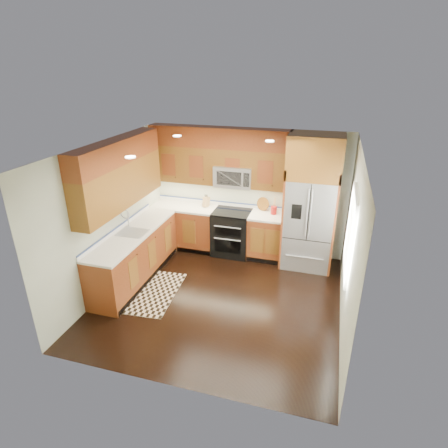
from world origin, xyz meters
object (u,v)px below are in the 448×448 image
(rug, at_px, (153,292))
(knife_block, at_px, (206,202))
(refrigerator, at_px, (311,203))
(utensil_crock, at_px, (274,208))
(range, at_px, (232,233))

(rug, relative_size, knife_block, 5.25)
(refrigerator, bearing_deg, utensil_crock, 166.92)
(range, height_order, refrigerator, refrigerator)
(refrigerator, xyz_separation_m, knife_block, (-2.15, 0.18, -0.26))
(knife_block, bearing_deg, rug, -99.94)
(utensil_crock, bearing_deg, rug, -132.25)
(knife_block, relative_size, utensil_crock, 0.78)
(rug, bearing_deg, utensil_crock, 43.39)
(range, relative_size, rug, 0.68)
(refrigerator, bearing_deg, knife_block, 175.13)
(range, height_order, utensil_crock, utensil_crock)
(range, bearing_deg, knife_block, 166.43)
(range, height_order, rug, range)
(knife_block, height_order, utensil_crock, utensil_crock)
(range, bearing_deg, utensil_crock, 8.73)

